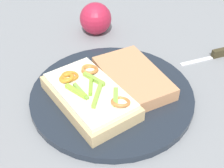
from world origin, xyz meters
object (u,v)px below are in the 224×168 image
(bread_slice_side, at_px, (133,78))
(knife, at_px, (216,54))
(plate, at_px, (112,95))
(apple_1, at_px, (96,19))
(sandwich, at_px, (89,95))

(bread_slice_side, distance_m, knife, 0.22)
(plate, bearing_deg, apple_1, 109.26)
(bread_slice_side, distance_m, apple_1, 0.22)
(plate, xyz_separation_m, knife, (0.20, 0.17, 0.00))
(sandwich, relative_size, knife, 1.74)
(apple_1, bearing_deg, plate, -70.74)
(plate, distance_m, apple_1, 0.24)
(sandwich, xyz_separation_m, knife, (0.24, 0.20, -0.02))
(plate, bearing_deg, knife, 40.17)
(bread_slice_side, height_order, knife, bread_slice_side)
(apple_1, distance_m, knife, 0.29)
(knife, bearing_deg, apple_1, -41.96)
(apple_1, bearing_deg, bread_slice_side, -59.56)
(apple_1, bearing_deg, sandwich, -80.17)
(sandwich, relative_size, bread_slice_side, 1.25)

